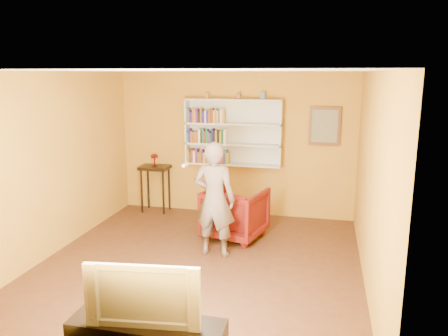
{
  "coord_description": "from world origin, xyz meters",
  "views": [
    {
      "loc": [
        1.66,
        -5.51,
        2.67
      ],
      "look_at": [
        0.2,
        0.75,
        1.27
      ],
      "focal_mm": 35.0,
      "sensor_mm": 36.0,
      "label": 1
    }
  ],
  "objects": [
    {
      "name": "room_shell",
      "position": [
        0.0,
        0.0,
        1.02
      ],
      "size": [
        5.3,
        5.8,
        2.88
      ],
      "color": "#442616",
      "rests_on": "ground"
    },
    {
      "name": "bookshelf",
      "position": [
        0.0,
        2.41,
        1.59
      ],
      "size": [
        1.8,
        0.29,
        1.23
      ],
      "color": "silver",
      "rests_on": "room_shell"
    },
    {
      "name": "books_row_lower",
      "position": [
        -0.46,
        2.31,
        1.13
      ],
      "size": [
        0.79,
        0.19,
        0.27
      ],
      "color": "gold",
      "rests_on": "bookshelf"
    },
    {
      "name": "books_row_middle",
      "position": [
        -0.47,
        2.3,
        1.51
      ],
      "size": [
        0.75,
        0.18,
        0.27
      ],
      "color": "teal",
      "rests_on": "bookshelf"
    },
    {
      "name": "books_row_upper",
      "position": [
        -0.5,
        2.3,
        1.89
      ],
      "size": [
        0.71,
        0.18,
        0.27
      ],
      "color": "teal",
      "rests_on": "bookshelf"
    },
    {
      "name": "ornament_left",
      "position": [
        -0.49,
        2.35,
        2.26
      ],
      "size": [
        0.07,
        0.07,
        0.1
      ],
      "primitive_type": "cube",
      "color": "#AC7031",
      "rests_on": "bookshelf"
    },
    {
      "name": "ornament_centre",
      "position": [
        0.1,
        2.35,
        2.26
      ],
      "size": [
        0.07,
        0.07,
        0.1
      ],
      "primitive_type": "cube",
      "color": "brown",
      "rests_on": "bookshelf"
    },
    {
      "name": "ornament_right",
      "position": [
        0.54,
        2.35,
        2.28
      ],
      "size": [
        0.09,
        0.09,
        0.12
      ],
      "primitive_type": "cube",
      "color": "slate",
      "rests_on": "bookshelf"
    },
    {
      "name": "framed_painting",
      "position": [
        1.65,
        2.46,
        1.75
      ],
      "size": [
        0.55,
        0.05,
        0.7
      ],
      "color": "#5B331A",
      "rests_on": "room_shell"
    },
    {
      "name": "console_table",
      "position": [
        -1.53,
        2.25,
        0.75
      ],
      "size": [
        0.56,
        0.42,
        0.91
      ],
      "color": "black",
      "rests_on": "ground"
    },
    {
      "name": "ruby_lustre",
      "position": [
        -1.53,
        2.25,
        1.08
      ],
      "size": [
        0.15,
        0.15,
        0.24
      ],
      "color": "maroon",
      "rests_on": "console_table"
    },
    {
      "name": "armchair",
      "position": [
        0.28,
        1.21,
        0.42
      ],
      "size": [
        1.1,
        1.12,
        0.84
      ],
      "primitive_type": "imported",
      "rotation": [
        0.0,
        0.0,
        2.89
      ],
      "color": "#4E0605",
      "rests_on": "ground"
    },
    {
      "name": "person",
      "position": [
        0.13,
        0.45,
        0.86
      ],
      "size": [
        0.66,
        0.46,
        1.72
      ],
      "primitive_type": "imported",
      "rotation": [
        0.0,
        0.0,
        3.06
      ],
      "color": "#68574C",
      "rests_on": "ground"
    },
    {
      "name": "game_remote",
      "position": [
        -0.22,
        0.15,
        1.42
      ],
      "size": [
        0.04,
        0.15,
        0.04
      ],
      "primitive_type": "cube",
      "color": "white",
      "rests_on": "person"
    },
    {
      "name": "television",
      "position": [
        0.19,
        -2.25,
        0.8
      ],
      "size": [
        1.02,
        0.26,
        0.58
      ],
      "primitive_type": "imported",
      "rotation": [
        0.0,
        0.0,
        0.12
      ],
      "color": "black",
      "rests_on": "tv_cabinet"
    }
  ]
}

